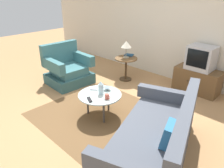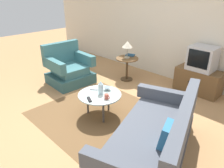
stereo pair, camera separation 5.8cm
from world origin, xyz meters
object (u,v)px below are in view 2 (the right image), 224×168
at_px(tv_remote_dark, 89,99).
at_px(tv_remote_silver, 94,89).
at_px(table_lamp, 127,45).
at_px(mug, 107,97).
at_px(tv_stand, 198,81).
at_px(bowl, 107,89).
at_px(armchair, 69,70).
at_px(couch, 153,140).
at_px(side_table, 127,64).
at_px(television, 202,58).
at_px(vase, 101,88).
at_px(coffee_table, 100,96).
at_px(book, 130,55).

height_order(tv_remote_dark, tv_remote_silver, same).
height_order(table_lamp, mug, table_lamp).
xyz_separation_m(tv_stand, bowl, (-0.83, -1.93, 0.19)).
bearing_deg(armchair, mug, 77.93).
distance_m(couch, side_table, 2.65).
xyz_separation_m(side_table, mug, (0.94, -1.58, 0.06)).
xyz_separation_m(television, table_lamp, (-1.54, -0.59, 0.11)).
distance_m(table_lamp, bowl, 1.59).
distance_m(bowl, tv_remote_silver, 0.24).
height_order(table_lamp, vase, table_lamp).
relative_size(couch, bowl, 15.19).
xyz_separation_m(coffee_table, tv_remote_silver, (-0.20, 0.04, 0.05)).
xyz_separation_m(side_table, table_lamp, (-0.01, 0.00, 0.47)).
xyz_separation_m(couch, tv_remote_dark, (-1.23, -0.06, 0.15)).
height_order(coffee_table, bowl, bowl).
relative_size(mug, book, 0.45).
bearing_deg(television, vase, -110.43).
bearing_deg(table_lamp, couch, -41.06).
xyz_separation_m(television, book, (-1.62, -0.39, -0.20)).
bearing_deg(side_table, armchair, -129.02).
xyz_separation_m(side_table, television, (1.54, 0.59, 0.36)).
relative_size(coffee_table, table_lamp, 1.85).
height_order(vase, bowl, vase).
height_order(vase, tv_remote_silver, vase).
bearing_deg(tv_remote_silver, book, -107.23).
bearing_deg(armchair, tv_remote_silver, 76.54).
xyz_separation_m(coffee_table, side_table, (-0.73, 1.55, 0.02)).
bearing_deg(tv_remote_dark, bowl, -57.39).
bearing_deg(table_lamp, coffee_table, -64.50).
relative_size(television, table_lamp, 1.29).
xyz_separation_m(couch, tv_stand, (-0.46, 2.33, -0.02)).
bearing_deg(tv_remote_dark, armchair, 2.57).
height_order(tv_remote_dark, book, book).
bearing_deg(coffee_table, tv_remote_dark, -82.41).
distance_m(table_lamp, mug, 1.89).
xyz_separation_m(armchair, couch, (2.88, -0.65, -0.04)).
relative_size(side_table, bowl, 4.12).
distance_m(mug, tv_remote_silver, 0.42).
height_order(bowl, tv_remote_silver, bowl).
relative_size(television, bowl, 3.85).
bearing_deg(vase, bowl, 100.52).
height_order(couch, coffee_table, couch).
distance_m(armchair, book, 1.54).
bearing_deg(vase, side_table, 115.98).
bearing_deg(mug, couch, -8.77).
bearing_deg(tv_stand, tv_remote_silver, -115.71).
bearing_deg(bowl, vase, -79.48).
xyz_separation_m(mug, book, (-1.02, 1.78, 0.11)).
bearing_deg(television, armchair, -145.22).
bearing_deg(tv_remote_dark, coffee_table, -56.39).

